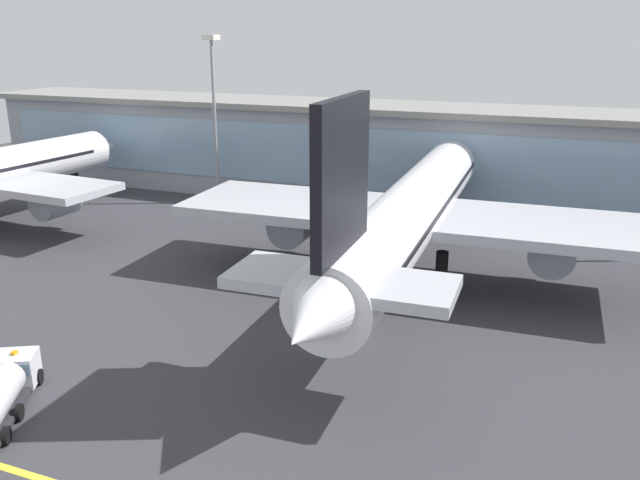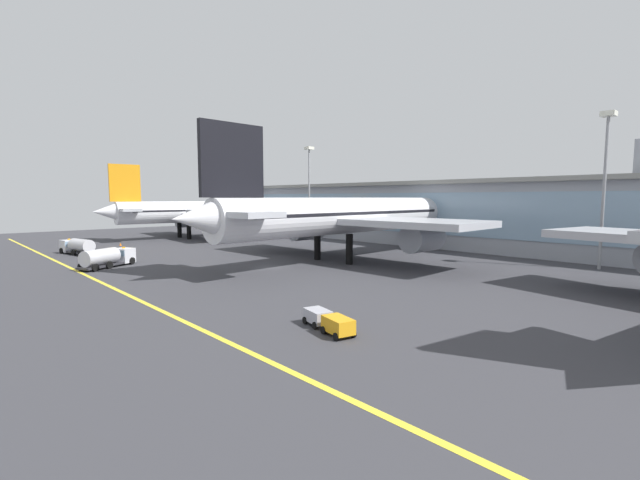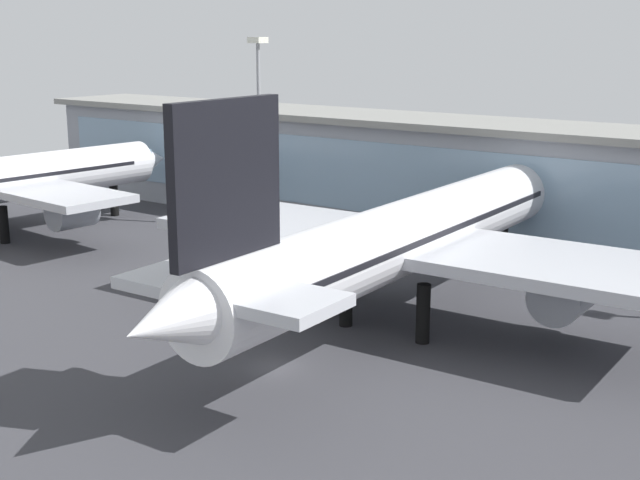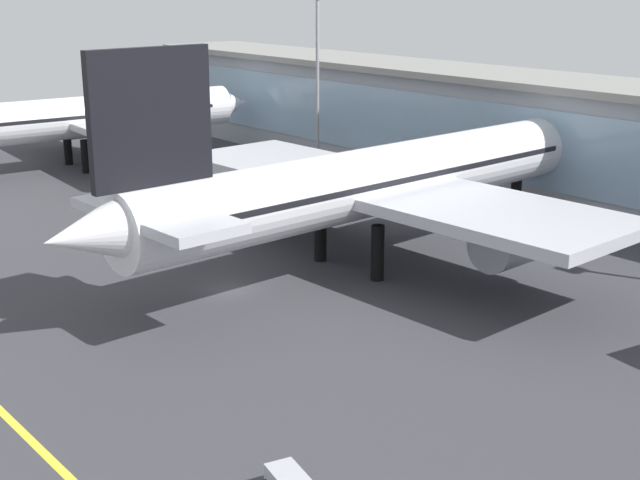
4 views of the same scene
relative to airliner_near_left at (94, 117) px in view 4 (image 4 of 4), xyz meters
name	(u,v)px [view 4 (image 4 of 4)]	position (x,y,z in m)	size (l,w,h in m)	color
ground_plane	(230,290)	(52.20, -14.00, -6.60)	(202.36, 202.36, 0.00)	#38383D
terminal_building	(576,141)	(53.83, 30.23, 0.73)	(147.54, 14.00, 19.03)	#9399A3
airliner_near_left	(94,117)	(0.00, 0.00, 0.00)	(37.89, 47.26, 18.04)	black
airliner_near_right	(379,182)	(54.34, 0.43, 0.65)	(45.96, 61.84, 19.83)	black
apron_light_mast_centre	(317,53)	(21.15, 20.91, 8.53)	(1.80, 1.80, 23.04)	gray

